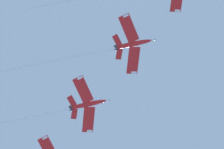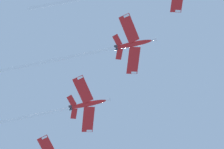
# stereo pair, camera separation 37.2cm
# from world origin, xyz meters

# --- Properties ---
(jet_second) EXTENTS (34.50, 54.18, 14.42)m
(jet_second) POSITION_xyz_m (45.59, 13.34, 149.49)
(jet_second) COLOR red
(jet_third) EXTENTS (33.94, 53.06, 12.52)m
(jet_third) POSITION_xyz_m (68.33, 19.48, 147.44)
(jet_third) COLOR red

